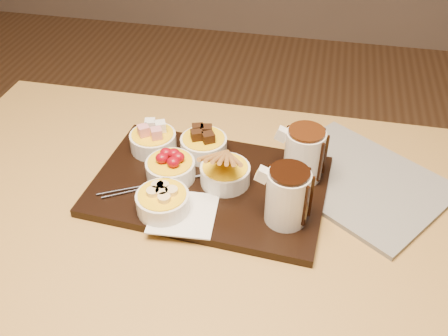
% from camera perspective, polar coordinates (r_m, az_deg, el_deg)
% --- Properties ---
extents(dining_table, '(1.20, 0.80, 0.75)m').
position_cam_1_polar(dining_table, '(1.04, -3.16, -9.04)').
color(dining_table, '#B08741').
rests_on(dining_table, ground).
extents(serving_board, '(0.48, 0.33, 0.02)m').
position_cam_1_polar(serving_board, '(1.01, -1.66, -2.02)').
color(serving_board, black).
rests_on(serving_board, dining_table).
extents(napkin, '(0.13, 0.13, 0.00)m').
position_cam_1_polar(napkin, '(0.94, -4.64, -5.18)').
color(napkin, white).
rests_on(napkin, serving_board).
extents(bowl_marshmallows, '(0.10, 0.10, 0.04)m').
position_cam_1_polar(bowl_marshmallows, '(1.09, -8.08, 3.01)').
color(bowl_marshmallows, white).
rests_on(bowl_marshmallows, serving_board).
extents(bowl_cake, '(0.10, 0.10, 0.04)m').
position_cam_1_polar(bowl_cake, '(1.07, -2.33, 2.55)').
color(bowl_cake, white).
rests_on(bowl_cake, serving_board).
extents(bowl_strawberries, '(0.10, 0.10, 0.04)m').
position_cam_1_polar(bowl_strawberries, '(1.01, -6.12, -0.18)').
color(bowl_strawberries, white).
rests_on(bowl_strawberries, serving_board).
extents(bowl_biscotti, '(0.10, 0.10, 0.04)m').
position_cam_1_polar(bowl_biscotti, '(0.99, 0.13, -0.75)').
color(bowl_biscotti, white).
rests_on(bowl_biscotti, serving_board).
extents(bowl_bananas, '(0.10, 0.10, 0.04)m').
position_cam_1_polar(bowl_bananas, '(0.94, -7.00, -3.93)').
color(bowl_bananas, white).
rests_on(bowl_bananas, serving_board).
extents(pitcher_dark_chocolate, '(0.08, 0.08, 0.11)m').
position_cam_1_polar(pitcher_dark_chocolate, '(0.90, 7.24, -3.31)').
color(pitcher_dark_chocolate, silver).
rests_on(pitcher_dark_chocolate, serving_board).
extents(pitcher_milk_chocolate, '(0.08, 0.08, 0.11)m').
position_cam_1_polar(pitcher_milk_chocolate, '(1.00, 9.11, 1.46)').
color(pitcher_milk_chocolate, silver).
rests_on(pitcher_milk_chocolate, serving_board).
extents(fondue_skewers, '(0.15, 0.24, 0.01)m').
position_cam_1_polar(fondue_skewers, '(1.01, -7.09, -1.63)').
color(fondue_skewers, silver).
rests_on(fondue_skewers, serving_board).
extents(newspaper, '(0.42, 0.41, 0.01)m').
position_cam_1_polar(newspaper, '(1.06, 15.09, -1.40)').
color(newspaper, beige).
rests_on(newspaper, dining_table).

